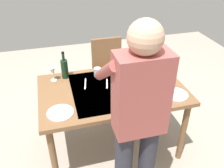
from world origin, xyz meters
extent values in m
plane|color=#9E9384|center=(0.00, 0.00, 0.00)|extent=(6.00, 6.00, 0.00)
cube|color=brown|center=(0.00, 0.00, 0.75)|extent=(1.43, 0.89, 0.04)
cube|color=#B2B7C1|center=(0.00, 0.00, 0.77)|extent=(0.79, 0.76, 0.00)
cylinder|color=brown|center=(-0.64, -0.38, 0.36)|extent=(0.06, 0.06, 0.73)
cylinder|color=brown|center=(0.64, -0.38, 0.36)|extent=(0.06, 0.06, 0.73)
cylinder|color=brown|center=(-0.64, 0.38, 0.36)|extent=(0.06, 0.06, 0.73)
cylinder|color=brown|center=(0.64, 0.38, 0.36)|extent=(0.06, 0.06, 0.73)
cube|color=#523019|center=(-0.18, -0.75, 0.45)|extent=(0.40, 0.40, 0.04)
cube|color=brown|center=(-0.18, -0.93, 0.70)|extent=(0.40, 0.04, 0.45)
cylinder|color=brown|center=(-0.35, -0.92, 0.23)|extent=(0.04, 0.04, 0.43)
cylinder|color=brown|center=(-0.01, -0.92, 0.23)|extent=(0.04, 0.04, 0.43)
cylinder|color=brown|center=(-0.35, -0.58, 0.23)|extent=(0.04, 0.04, 0.43)
cylinder|color=brown|center=(-0.01, -0.58, 0.23)|extent=(0.04, 0.04, 0.43)
cylinder|color=#2D2D38|center=(-0.10, 0.73, 0.44)|extent=(0.14, 0.14, 0.88)
cube|color=#9E4C47|center=(0.00, 0.73, 1.18)|extent=(0.36, 0.20, 0.60)
sphere|color=tan|center=(0.00, 0.73, 1.58)|extent=(0.22, 0.22, 0.22)
cylinder|color=#9E4C47|center=(0.17, 0.49, 1.25)|extent=(0.08, 0.52, 0.40)
cylinder|color=#9E4C47|center=(-0.17, 0.49, 1.25)|extent=(0.08, 0.52, 0.40)
cylinder|color=black|center=(0.42, -0.33, 0.87)|extent=(0.07, 0.07, 0.20)
cylinder|color=black|center=(0.42, -0.33, 1.01)|extent=(0.03, 0.03, 0.08)
cylinder|color=black|center=(0.42, -0.33, 1.06)|extent=(0.03, 0.03, 0.02)
cylinder|color=white|center=(0.55, -0.30, 0.77)|extent=(0.06, 0.06, 0.01)
cylinder|color=white|center=(0.55, -0.30, 0.81)|extent=(0.01, 0.01, 0.07)
cone|color=white|center=(0.55, -0.30, 0.88)|extent=(0.07, 0.07, 0.07)
cylinder|color=beige|center=(0.55, -0.30, 0.86)|extent=(0.03, 0.03, 0.03)
cylinder|color=white|center=(-0.36, -0.16, 0.77)|extent=(0.06, 0.06, 0.01)
cylinder|color=white|center=(-0.36, -0.16, 0.81)|extent=(0.01, 0.01, 0.07)
cone|color=white|center=(-0.36, -0.16, 0.88)|extent=(0.07, 0.07, 0.07)
cylinder|color=maroon|center=(-0.36, -0.16, 0.86)|extent=(0.03, 0.03, 0.03)
cylinder|color=silver|center=(-0.23, -0.24, 0.82)|extent=(0.07, 0.07, 0.09)
cylinder|color=silver|center=(-0.60, -0.12, 0.82)|extent=(0.06, 0.06, 0.11)
cylinder|color=silver|center=(-0.10, -0.22, 0.81)|extent=(0.07, 0.07, 0.09)
cylinder|color=silver|center=(0.09, -0.27, 0.82)|extent=(0.07, 0.07, 0.10)
cylinder|color=silver|center=(-0.16, 0.12, 0.80)|extent=(0.30, 0.30, 0.05)
cylinder|color=#C6562D|center=(-0.16, 0.12, 0.82)|extent=(0.22, 0.22, 0.03)
cylinder|color=silver|center=(0.53, 0.26, 0.77)|extent=(0.23, 0.23, 0.01)
cylinder|color=silver|center=(-0.56, 0.27, 0.77)|extent=(0.23, 0.23, 0.01)
cube|color=silver|center=(0.24, -0.15, 0.77)|extent=(0.05, 0.20, 0.00)
cube|color=silver|center=(0.03, -0.09, 0.77)|extent=(0.06, 0.18, 0.00)
camera|label=1|loc=(0.53, 1.94, 2.10)|focal=39.07mm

